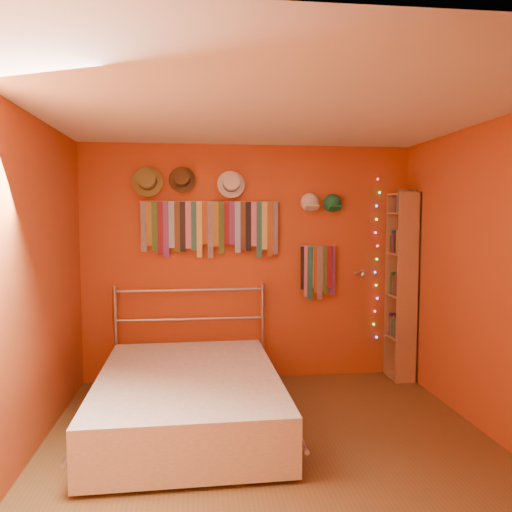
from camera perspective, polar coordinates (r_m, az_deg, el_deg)
name	(u,v)px	position (r m, az deg, el deg)	size (l,w,h in m)	color
ground	(273,452)	(3.98, 1.92, -21.50)	(3.50, 3.50, 0.00)	brown
back_wall	(249,263)	(5.33, -0.82, -0.81)	(3.50, 0.02, 2.50)	maroon
right_wall	(500,282)	(4.24, 26.11, -2.65)	(0.02, 3.50, 2.50)	maroon
left_wall	(20,289)	(3.77, -25.39, -3.46)	(0.02, 3.50, 2.50)	maroon
ceiling	(274,109)	(3.65, 2.03, 16.44)	(3.50, 3.50, 0.02)	white
tie_rack	(211,226)	(5.22, -5.19, 3.48)	(1.45, 0.03, 0.60)	#B0B0B5
small_tie_rack	(318,269)	(5.40, 7.10, -1.52)	(0.40, 0.03, 0.58)	#B0B0B5
fedora_olive	(147,181)	(5.22, -12.34, 8.42)	(0.32, 0.17, 0.31)	olive
fedora_brown	(182,179)	(5.21, -8.47, 8.74)	(0.27, 0.15, 0.27)	#49321A
fedora_white	(231,183)	(5.21, -2.85, 8.29)	(0.29, 0.16, 0.28)	silver
cap_white	(310,202)	(5.36, 6.18, 6.10)	(0.19, 0.24, 0.19)	silver
cap_green	(332,203)	(5.42, 8.73, 5.96)	(0.19, 0.24, 0.19)	#186C3E
fairy_lights	(376,259)	(5.61, 13.61, -0.35)	(0.06, 0.02, 1.76)	#FF3333
reading_lamp	(362,274)	(5.37, 12.02, -2.03)	(0.07, 0.29, 0.09)	#B0B0B5
bookshelf	(405,285)	(5.57, 16.68, -3.18)	(0.25, 0.34, 2.00)	#996B45
bed	(189,397)	(4.37, -7.71, -15.67)	(1.60, 2.16, 1.04)	#B0B0B5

